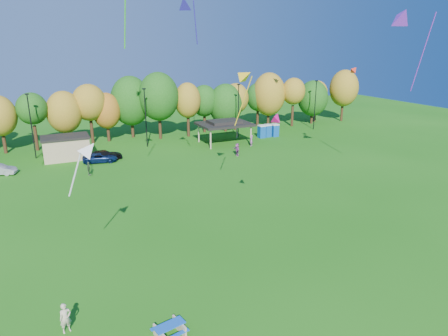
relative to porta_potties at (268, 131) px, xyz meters
name	(u,v)px	position (x,y,z in m)	size (l,w,h in m)	color
ground	(266,280)	(-22.76, -37.97, -1.10)	(160.00, 160.00, 0.00)	#19600F
tree_line	(118,106)	(-23.79, 7.55, 4.82)	(93.57, 10.55, 11.15)	black
lamp_posts	(146,116)	(-20.76, 2.03, 3.80)	(64.50, 0.25, 9.09)	black
utility_building	(66,147)	(-32.76, 0.03, 0.54)	(6.30, 4.30, 3.25)	tan
pavilion	(224,124)	(-8.76, -0.97, 2.13)	(8.20, 6.20, 3.77)	tan
porta_potties	(268,131)	(0.00, 0.00, 0.00)	(3.75, 1.42, 2.18)	#0C489D
picnic_table	(170,329)	(-30.40, -40.43, -0.66)	(1.98, 1.75, 0.74)	tan
kite_flyer	(65,318)	(-35.56, -37.64, -0.20)	(0.65, 0.43, 1.79)	#C7B495
car_c	(100,158)	(-28.78, -3.74, -0.46)	(2.12, 4.59, 1.28)	#0C204D
car_d	(105,155)	(-28.04, -2.92, -0.40)	(1.96, 4.82, 1.40)	black
far_person_0	(251,141)	(-5.70, -4.44, -0.24)	(0.63, 0.41, 1.72)	#BD59AC
far_person_1	(237,150)	(-10.31, -8.64, -0.18)	(1.71, 0.54, 1.84)	#A94698
far_person_4	(89,169)	(-30.89, -9.05, -0.25)	(1.00, 0.42, 1.70)	#587749
kite_0	(276,117)	(-19.11, -32.66, 9.09)	(1.44, 1.41, 1.17)	#DB0C70
kite_2	(354,69)	(2.17, -17.32, 11.23)	(1.33, 1.06, 1.24)	red
kite_5	(89,150)	(-33.08, -34.29, 8.42)	(2.19, 1.16, 3.46)	#BCBCBC
kite_7	(185,3)	(-22.05, -20.86, 18.00)	(2.15, 2.78, 4.61)	#2B1D9F
kite_10	(246,76)	(-17.24, -24.06, 11.48)	(2.50, 3.08, 5.51)	gold
kite_11	(403,16)	(-1.54, -27.44, 17.02)	(2.94, 5.14, 8.71)	#9529DC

